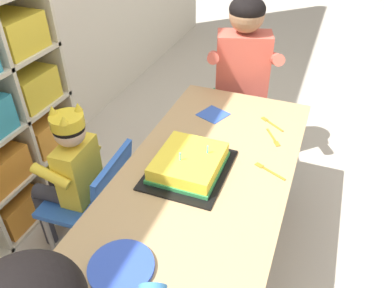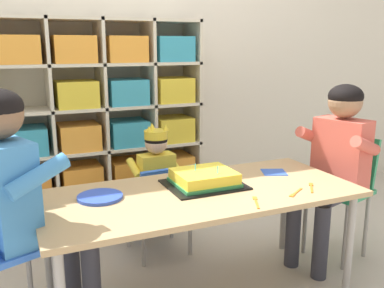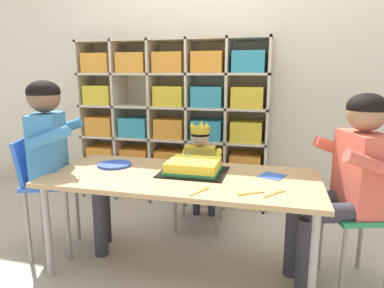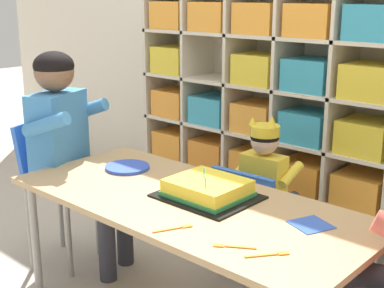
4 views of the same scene
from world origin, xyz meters
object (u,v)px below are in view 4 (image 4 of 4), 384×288
(classroom_chair_blue, at_px, (255,213))
(child_with_crown, at_px, (268,178))
(classroom_chair_adult_side, at_px, (53,175))
(fork_at_table_front_edge, at_px, (270,255))
(birthday_cake_on_tray, at_px, (208,190))
(adult_helper_seated, at_px, (70,136))
(paper_plate_stack, at_px, (127,167))
(fork_beside_plate_stack, at_px, (175,228))
(fork_by_napkin, at_px, (232,247))
(activity_table, at_px, (187,209))

(classroom_chair_blue, xyz_separation_m, child_with_crown, (-0.01, 0.11, 0.15))
(classroom_chair_adult_side, bearing_deg, fork_at_table_front_edge, -116.83)
(classroom_chair_adult_side, distance_m, fork_at_table_front_edge, 1.42)
(birthday_cake_on_tray, bearing_deg, adult_helper_seated, -176.03)
(child_with_crown, relative_size, birthday_cake_on_tray, 2.13)
(fork_at_table_front_edge, bearing_deg, paper_plate_stack, -68.82)
(classroom_chair_adult_side, bearing_deg, birthday_cake_on_tray, -104.98)
(child_with_crown, relative_size, classroom_chair_adult_side, 1.07)
(fork_at_table_front_edge, distance_m, fork_beside_plate_stack, 0.36)
(fork_at_table_front_edge, relative_size, fork_by_napkin, 0.99)
(child_with_crown, distance_m, fork_beside_plate_stack, 0.87)
(paper_plate_stack, bearing_deg, activity_table, -11.43)
(child_with_crown, height_order, classroom_chair_adult_side, child_with_crown)
(fork_at_table_front_edge, relative_size, fork_beside_plate_stack, 0.91)
(activity_table, height_order, fork_at_table_front_edge, fork_at_table_front_edge)
(paper_plate_stack, height_order, fork_beside_plate_stack, paper_plate_stack)
(classroom_chair_adult_side, relative_size, adult_helper_seated, 0.68)
(child_with_crown, bearing_deg, activity_table, 89.59)
(classroom_chair_adult_side, bearing_deg, paper_plate_stack, -95.06)
(birthday_cake_on_tray, xyz_separation_m, paper_plate_stack, (-0.51, 0.02, -0.02))
(classroom_chair_adult_side, relative_size, paper_plate_stack, 3.60)
(fork_by_napkin, bearing_deg, classroom_chair_blue, 88.04)
(paper_plate_stack, xyz_separation_m, fork_at_table_front_edge, (0.98, -0.27, -0.01))
(classroom_chair_adult_side, height_order, birthday_cake_on_tray, classroom_chair_adult_side)
(fork_by_napkin, bearing_deg, fork_at_table_front_edge, -15.73)
(child_with_crown, height_order, fork_beside_plate_stack, child_with_crown)
(birthday_cake_on_tray, height_order, paper_plate_stack, birthday_cake_on_tray)
(classroom_chair_adult_side, relative_size, fork_by_napkin, 5.86)
(activity_table, relative_size, fork_by_napkin, 11.93)
(adult_helper_seated, distance_m, birthday_cake_on_tray, 0.84)
(fork_by_napkin, bearing_deg, paper_plate_stack, 128.26)
(child_with_crown, bearing_deg, fork_by_napkin, 114.08)
(adult_helper_seated, bearing_deg, birthday_cake_on_tray, -106.96)
(fork_by_napkin, xyz_separation_m, fork_beside_plate_stack, (-0.23, -0.02, 0.00))
(activity_table, distance_m, adult_helper_seated, 0.80)
(classroom_chair_blue, height_order, classroom_chair_adult_side, classroom_chair_adult_side)
(activity_table, height_order, birthday_cake_on_tray, birthday_cake_on_tray)
(activity_table, xyz_separation_m, birthday_cake_on_tray, (0.05, 0.07, 0.07))
(activity_table, relative_size, child_with_crown, 1.89)
(classroom_chair_blue, relative_size, fork_beside_plate_stack, 4.18)
(adult_helper_seated, bearing_deg, fork_at_table_front_edge, -119.04)
(adult_helper_seated, relative_size, fork_at_table_front_edge, 8.71)
(paper_plate_stack, bearing_deg, adult_helper_seated, -165.82)
(activity_table, relative_size, birthday_cake_on_tray, 4.03)
(fork_at_table_front_edge, bearing_deg, fork_beside_plate_stack, -44.04)
(activity_table, bearing_deg, classroom_chair_adult_side, -178.15)
(adult_helper_seated, bearing_deg, paper_plate_stack, -96.75)
(activity_table, bearing_deg, adult_helper_seated, 179.17)
(paper_plate_stack, relative_size, fork_by_napkin, 1.63)
(classroom_chair_adult_side, height_order, paper_plate_stack, classroom_chair_adult_side)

